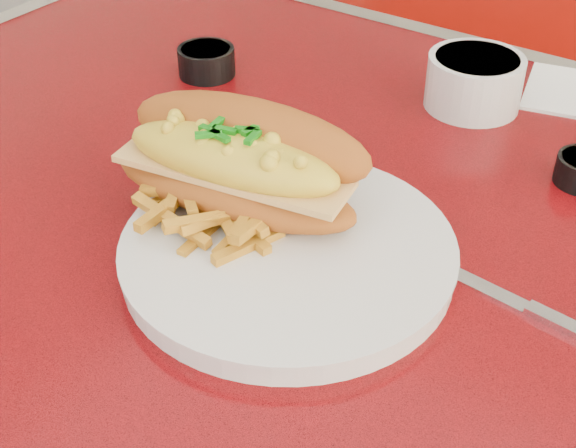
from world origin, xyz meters
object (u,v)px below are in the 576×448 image
Objects in this scene: booth_bench_far at (549,210)px; dinner_plate at (288,252)px; fork at (239,214)px; knife at (517,302)px; gravy_ramekin at (474,80)px; diner_table at (333,332)px; mac_hoagie at (239,161)px; sauce_cup_left at (206,60)px.

booth_bench_far is 1.03m from dinner_plate.
booth_bench_far is 7.10× the size of fork.
gravy_ramekin is at bearing 126.56° from knife.
mac_hoagie is (-0.06, -0.07, 0.22)m from diner_table.
booth_bench_far is 0.99m from knife.
sauce_cup_left is (-0.21, 0.21, -0.04)m from mac_hoagie.
gravy_ramekin is (0.07, 0.33, 0.01)m from fork.
mac_hoagie is 1.28× the size of knife.
fork is at bearing -162.25° from knife.
dinner_plate reaches higher than knife.
sauce_cup_left is at bearing -111.64° from booth_bench_far.
knife is at bearing -11.33° from diner_table.
booth_bench_far is 11.31× the size of gravy_ramekin.
knife is at bearing -59.50° from gravy_ramekin.
mac_hoagie reaches higher than fork.
sauce_cup_left reaches higher than dinner_plate.
sauce_cup_left is at bearing 164.95° from knife.
dinner_plate and fork have the same top height.
diner_table is at bearing -94.76° from gravy_ramekin.
dinner_plate is at bearing -155.34° from knife.
dinner_plate is 1.80× the size of knife.
sauce_cup_left reaches higher than diner_table.
dinner_plate is at bearing -89.36° from booth_bench_far.
dinner_plate is 3.95× the size of sauce_cup_left.
fork is at bearing -93.06° from booth_bench_far.
gravy_ramekin is at bearing -87.96° from booth_bench_far.
knife is (0.18, -0.85, 0.49)m from booth_bench_far.
knife is at bearing -21.11° from sauce_cup_left.
booth_bench_far is 1.03m from fork.
knife is (0.24, 0.03, -0.06)m from mac_hoagie.
mac_hoagie is 0.32m from gravy_ramekin.
gravy_ramekin is (0.01, 0.34, 0.02)m from dinner_plate.
sauce_cup_left is at bearing 43.95° from fork.
mac_hoagie reaches higher than dinner_plate.
mac_hoagie is 0.05m from fork.
booth_bench_far is at bearing 68.36° from sauce_cup_left.
sauce_cup_left is (-0.29, -0.11, -0.01)m from gravy_ramekin.
booth_bench_far is at bearing 90.64° from dinner_plate.
gravy_ramekin reaches higher than sauce_cup_left.
gravy_ramekin is 0.33m from knife.
diner_table is at bearing 96.05° from dinner_plate.
booth_bench_far is at bearing 90.00° from diner_table.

